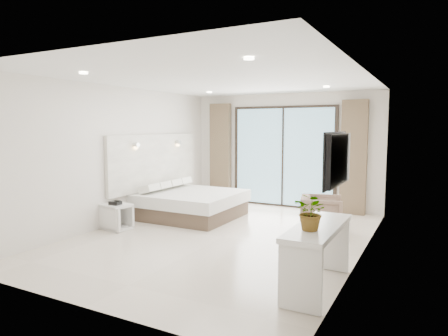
{
  "coord_description": "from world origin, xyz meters",
  "views": [
    {
      "loc": [
        3.21,
        -6.0,
        1.91
      ],
      "look_at": [
        -0.19,
        0.4,
        1.17
      ],
      "focal_mm": 32.0,
      "sensor_mm": 36.0,
      "label": 1
    }
  ],
  "objects_px": {
    "console_desk": "(318,242)",
    "armchair": "(322,212)",
    "nightstand": "(116,217)",
    "bed": "(191,204)"
  },
  "relations": [
    {
      "from": "bed",
      "to": "console_desk",
      "type": "bearing_deg",
      "value": -36.36
    },
    {
      "from": "bed",
      "to": "nightstand",
      "type": "relative_size",
      "value": 3.33
    },
    {
      "from": "bed",
      "to": "nightstand",
      "type": "bearing_deg",
      "value": -114.17
    },
    {
      "from": "bed",
      "to": "armchair",
      "type": "height_order",
      "value": "armchair"
    },
    {
      "from": "bed",
      "to": "nightstand",
      "type": "distance_m",
      "value": 1.66
    },
    {
      "from": "bed",
      "to": "console_desk",
      "type": "relative_size",
      "value": 1.26
    },
    {
      "from": "console_desk",
      "to": "armchair",
      "type": "distance_m",
      "value": 2.66
    },
    {
      "from": "console_desk",
      "to": "armchair",
      "type": "height_order",
      "value": "console_desk"
    },
    {
      "from": "console_desk",
      "to": "armchair",
      "type": "relative_size",
      "value": 2.08
    },
    {
      "from": "nightstand",
      "to": "armchair",
      "type": "xyz_separation_m",
      "value": [
        3.45,
        1.6,
        0.13
      ]
    }
  ]
}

